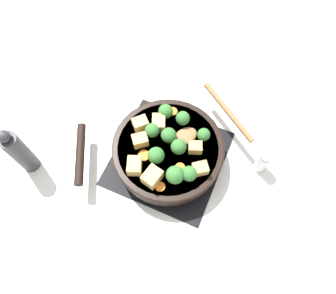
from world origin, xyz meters
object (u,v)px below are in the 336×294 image
pepper_mill (19,152)px  salt_shaker (262,161)px  wooden_spoon (209,122)px  skillet_pan (167,151)px

pepper_mill → salt_shaker: 0.66m
wooden_spoon → salt_shaker: size_ratio=2.64×
skillet_pan → salt_shaker: salt_shaker is taller
skillet_pan → wooden_spoon: bearing=54.8°
skillet_pan → salt_shaker: bearing=17.7°
wooden_spoon → skillet_pan: bearing=-125.2°
wooden_spoon → pepper_mill: pepper_mill is taller
wooden_spoon → salt_shaker: 0.18m
wooden_spoon → salt_shaker: wooden_spoon is taller
salt_shaker → wooden_spoon: bearing=169.6°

